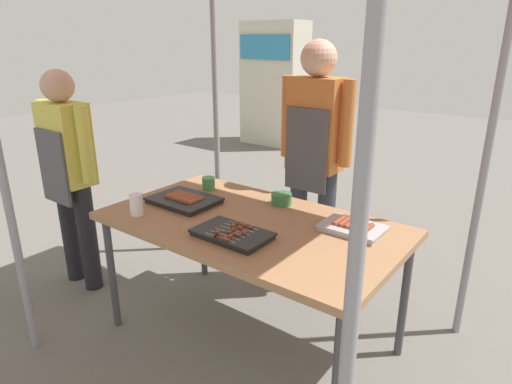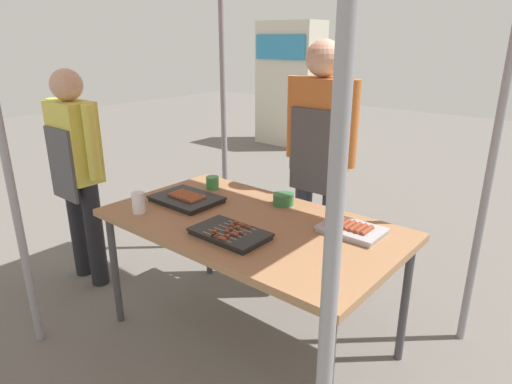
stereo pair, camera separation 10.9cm
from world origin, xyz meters
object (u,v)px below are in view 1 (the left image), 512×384
tray_grilled_sausages (184,200)px  tray_meat_skewers (232,234)px  stall_table (250,230)px  drink_cup_near_edge (137,205)px  neighbor_stall_left (274,84)px  drink_cup_by_wok (209,183)px  tray_pork_links (353,227)px  condiment_bowl (281,199)px  vendor_woman (314,147)px  customer_nearby (68,166)px

tray_grilled_sausages → tray_meat_skewers: tray_grilled_sausages is taller
stall_table → drink_cup_near_edge: (-0.55, -0.31, 0.11)m
neighbor_stall_left → drink_cup_by_wok: bearing=-60.4°
tray_pork_links → neighbor_stall_left: (-3.31, 4.06, 0.20)m
drink_cup_near_edge → condiment_bowl: bearing=48.7°
tray_pork_links → drink_cup_by_wok: drink_cup_by_wok is taller
condiment_bowl → drink_cup_near_edge: 0.82m
stall_table → condiment_bowl: 0.32m
vendor_woman → customer_nearby: 1.63m
drink_cup_near_edge → drink_cup_by_wok: bearing=88.0°
tray_grilled_sausages → tray_meat_skewers: (0.54, -0.19, -0.00)m
tray_pork_links → drink_cup_by_wok: bearing=177.6°
tray_pork_links → customer_nearby: size_ratio=0.21×
drink_cup_near_edge → drink_cup_by_wok: 0.56m
tray_grilled_sausages → drink_cup_near_edge: bearing=-104.1°
tray_grilled_sausages → customer_nearby: 0.90m
tray_pork_links → drink_cup_near_edge: bearing=-153.8°
condiment_bowl → customer_nearby: (-1.34, -0.53, 0.09)m
stall_table → customer_nearby: size_ratio=1.07×
condiment_bowl → drink_cup_near_edge: bearing=-131.3°
stall_table → vendor_woman: 0.83m
tray_grilled_sausages → drink_cup_by_wok: drink_cup_by_wok is taller
tray_grilled_sausages → drink_cup_near_edge: size_ratio=3.27×
customer_nearby → tray_meat_skewers: bearing=0.3°
tray_pork_links → neighbor_stall_left: neighbor_stall_left is taller
tray_meat_skewers → customer_nearby: size_ratio=0.25×
neighbor_stall_left → drink_cup_near_edge: bearing=-63.7°
condiment_bowl → neighbor_stall_left: 4.85m
stall_table → tray_pork_links: size_ratio=5.17×
customer_nearby → drink_cup_near_edge: bearing=-6.1°
drink_cup_by_wok → customer_nearby: bearing=-149.9°
tray_grilled_sausages → tray_meat_skewers: size_ratio=1.03×
drink_cup_by_wok → customer_nearby: customer_nearby is taller
stall_table → drink_cup_by_wok: bearing=154.9°
tray_meat_skewers → drink_cup_near_edge: 0.62m
drink_cup_near_edge → customer_nearby: bearing=173.9°
condiment_bowl → tray_grilled_sausages: bearing=-144.9°
stall_table → customer_nearby: customer_nearby is taller
condiment_bowl → vendor_woman: (-0.06, 0.46, 0.21)m
drink_cup_near_edge → customer_nearby: 0.80m
vendor_woman → neighbor_stall_left: bearing=-51.8°
tray_pork_links → condiment_bowl: condiment_bowl is taller
tray_pork_links → customer_nearby: bearing=-166.9°
tray_grilled_sausages → condiment_bowl: condiment_bowl is taller
tray_grilled_sausages → tray_meat_skewers: 0.57m
tray_meat_skewers → neighbor_stall_left: size_ratio=0.20×
stall_table → drink_cup_near_edge: drink_cup_near_edge is taller
tray_meat_skewers → customer_nearby: (-1.40, -0.01, 0.11)m
stall_table → vendor_woman: size_ratio=0.96×
stall_table → tray_meat_skewers: 0.23m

